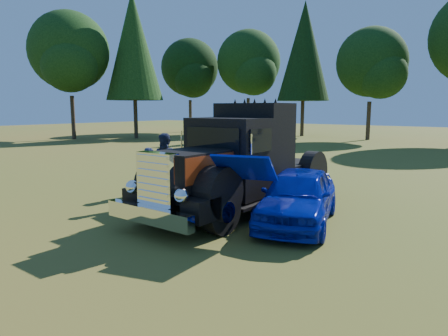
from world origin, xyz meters
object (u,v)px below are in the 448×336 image
Objects in this scene: hotrod_coupe at (298,196)px; spectator_near at (151,176)px; spectator_far at (166,163)px; distant_teal_car at (240,133)px; diamond_t_truck at (237,165)px.

spectator_near is (-4.40, -0.84, 0.15)m from hotrod_coupe.
hotrod_coupe is 2.21× the size of spectator_far.
hotrod_coupe is at bearing -7.95° from distant_teal_car.
hotrod_coupe is (2.02, -0.22, -0.58)m from diamond_t_truck.
spectator_far reaches higher than hotrod_coupe.
distant_teal_car is (-12.34, 22.22, -0.25)m from spectator_near.
hotrod_coupe reaches higher than distant_teal_car.
distant_teal_car is at bearing 128.05° from hotrod_coupe.
spectator_near is at bearing -16.97° from distant_teal_car.
diamond_t_truck is 2.64m from spectator_near.
spectator_far is at bearing -17.08° from distant_teal_car.
distant_teal_car is (-16.73, 21.38, -0.10)m from hotrod_coupe.
diamond_t_truck is 4.20× the size of spectator_near.
spectator_near is at bearing -92.48° from spectator_far.
diamond_t_truck is 3.34m from spectator_far.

